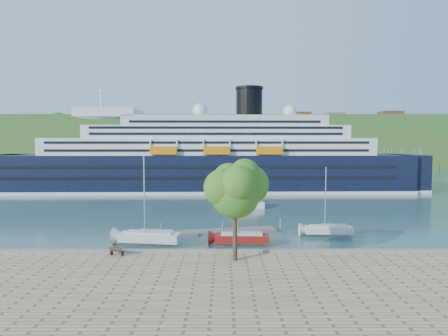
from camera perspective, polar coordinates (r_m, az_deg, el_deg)
ground at (r=39.85m, az=-1.37°, el=-14.01°), size 400.00×400.00×0.00m
far_hillside at (r=182.89m, az=-0.35°, el=3.90°), size 400.00×50.00×24.00m
quay_coping at (r=39.32m, az=-1.38°, el=-12.50°), size 220.00×0.50×0.30m
cruise_ship at (r=93.78m, az=-3.62°, el=4.40°), size 116.03×19.18×25.98m
park_bench at (r=39.72m, az=-16.00°, el=-12.02°), size 1.54×0.94×0.92m
promenade_tree at (r=35.63m, az=1.70°, el=-5.79°), size 6.35×6.35×10.52m
floating_pontoon at (r=51.04m, az=-2.46°, el=-9.73°), size 18.63×6.09×0.41m
sailboat_white_near at (r=45.04m, az=-11.36°, el=-5.26°), size 8.17×3.26×10.26m
sailboat_red at (r=44.32m, az=2.74°, el=-6.15°), size 7.04×2.14×9.03m
sailboat_white_far at (r=50.49m, az=15.70°, el=-5.25°), size 6.78×2.09×8.68m
tender_launch at (r=70.14m, az=3.14°, el=-5.28°), size 7.40×2.74×2.02m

